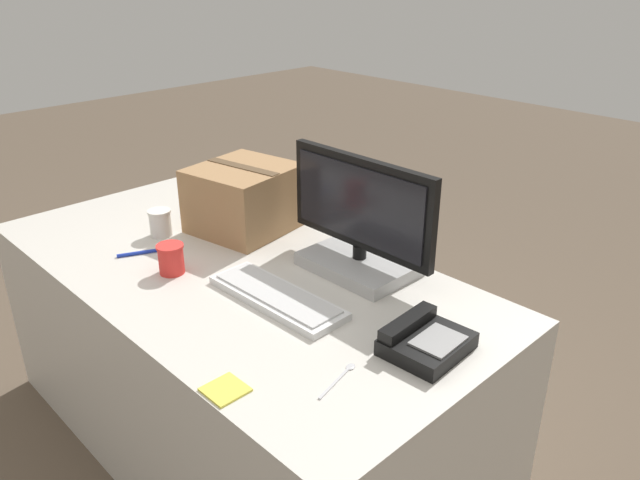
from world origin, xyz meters
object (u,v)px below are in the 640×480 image
at_px(paper_cup_left, 160,223).
at_px(pen_marker, 139,253).
at_px(monitor, 360,229).
at_px(paper_cup_right, 171,259).
at_px(spoon, 341,376).
at_px(sticky_note_pad, 225,390).
at_px(cardboard_box, 244,198).
at_px(keyboard, 277,297).
at_px(desk_phone, 425,341).

bearing_deg(paper_cup_left, pen_marker, -58.72).
relative_size(monitor, paper_cup_right, 5.76).
bearing_deg(pen_marker, monitor, -28.93).
bearing_deg(spoon, sticky_note_pad, 133.21).
height_order(paper_cup_left, sticky_note_pad, paper_cup_left).
distance_m(paper_cup_left, cardboard_box, 0.31).
bearing_deg(keyboard, cardboard_box, 150.32).
relative_size(monitor, cardboard_box, 1.44).
xyz_separation_m(monitor, keyboard, (-0.03, -0.32, -0.13)).
relative_size(desk_phone, paper_cup_right, 2.29).
height_order(paper_cup_left, paper_cup_right, paper_cup_left).
xyz_separation_m(paper_cup_right, cardboard_box, (-0.12, 0.39, 0.07)).
height_order(monitor, sticky_note_pad, monitor).
bearing_deg(paper_cup_right, monitor, 48.02).
bearing_deg(cardboard_box, paper_cup_left, -120.87).
xyz_separation_m(keyboard, sticky_note_pad, (0.23, -0.36, -0.01)).
height_order(desk_phone, pen_marker, desk_phone).
distance_m(monitor, sticky_note_pad, 0.72).
xyz_separation_m(paper_cup_left, sticky_note_pad, (0.88, -0.36, -0.05)).
xyz_separation_m(pen_marker, sticky_note_pad, (0.79, -0.22, -0.00)).
bearing_deg(keyboard, monitor, 83.01).
relative_size(spoon, sticky_note_pad, 1.71).
distance_m(paper_cup_right, sticky_note_pad, 0.65).
relative_size(spoon, pen_marker, 1.16).
relative_size(keyboard, cardboard_box, 1.19).
xyz_separation_m(paper_cup_left, cardboard_box, (0.16, 0.26, 0.07)).
xyz_separation_m(keyboard, cardboard_box, (-0.49, 0.26, 0.10)).
xyz_separation_m(desk_phone, pen_marker, (-1.02, -0.25, -0.02)).
relative_size(paper_cup_left, pen_marker, 0.72).
distance_m(desk_phone, pen_marker, 1.04).
bearing_deg(sticky_note_pad, cardboard_box, 139.29).
distance_m(desk_phone, sticky_note_pad, 0.52).
xyz_separation_m(paper_cup_left, pen_marker, (0.08, -0.14, -0.04)).
height_order(desk_phone, sticky_note_pad, desk_phone).
relative_size(keyboard, paper_cup_left, 4.70).
distance_m(paper_cup_right, spoon, 0.75).
bearing_deg(monitor, paper_cup_right, -131.98).
bearing_deg(monitor, desk_phone, -26.48).
xyz_separation_m(desk_phone, sticky_note_pad, (-0.22, -0.47, -0.02)).
height_order(pen_marker, sticky_note_pad, pen_marker).
height_order(monitor, cardboard_box, monitor).
xyz_separation_m(keyboard, desk_phone, (0.45, 0.11, 0.01)).
height_order(keyboard, pen_marker, keyboard).
bearing_deg(monitor, spoon, -51.54).
distance_m(cardboard_box, pen_marker, 0.42).
height_order(paper_cup_left, cardboard_box, cardboard_box).
xyz_separation_m(paper_cup_right, sticky_note_pad, (0.60, -0.23, -0.05)).
height_order(keyboard, sticky_note_pad, keyboard).
bearing_deg(monitor, keyboard, -95.71).
bearing_deg(cardboard_box, desk_phone, -9.36).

